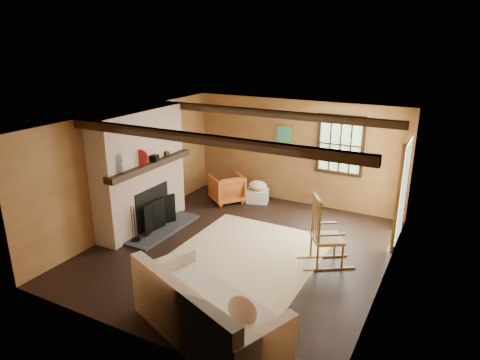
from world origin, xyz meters
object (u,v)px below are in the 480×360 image
Objects in this scene: sofa at (205,315)px; armchair at (227,188)px; fireplace at (141,175)px; laundry_basket at (257,196)px; rocking_chair at (325,236)px.

sofa reaches higher than armchair.
fireplace is at bearing 163.08° from sofa.
armchair is (-0.66, -0.31, 0.18)m from laundry_basket.
rocking_chair is 2.67m from sofa.
sofa is at bearing -38.26° from fireplace.
sofa reaches higher than laundry_basket.
fireplace reaches higher than laundry_basket.
rocking_chair reaches higher than laundry_basket.
fireplace reaches higher than sofa.
armchair is at bearing 68.18° from fireplace.
armchair is at bearing 137.61° from sofa.
sofa is 4.83m from armchair.
sofa is 4.86× the size of laundry_basket.
sofa is at bearing 129.40° from rocking_chair.
laundry_basket is (-2.27, 2.10, -0.38)m from rocking_chair.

